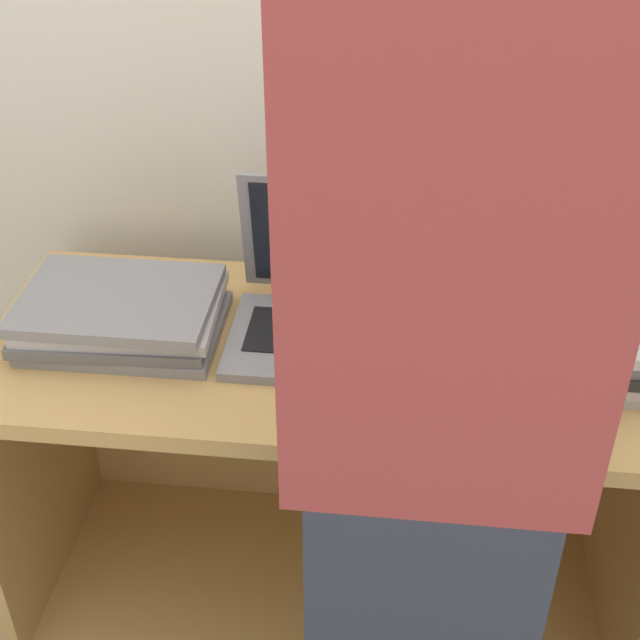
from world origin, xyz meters
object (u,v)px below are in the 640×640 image
laptop_open (328,305)px  laptop_stack_left (122,313)px  laptop_stack_right (540,336)px  person (436,441)px

laptop_open → laptop_stack_left: 0.40m
laptop_stack_right → person: size_ratio=0.22×
laptop_stack_left → laptop_open: bearing=7.6°
laptop_stack_right → person: (-0.20, -0.47, 0.14)m
laptop_open → laptop_stack_left: bearing=-172.4°
person → laptop_stack_left: bearing=142.0°
laptop_stack_left → person: 0.78m
laptop_open → laptop_stack_right: size_ratio=0.93×
laptop_stack_right → laptop_open: bearing=172.3°
laptop_open → laptop_stack_right: (0.40, -0.05, -0.00)m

